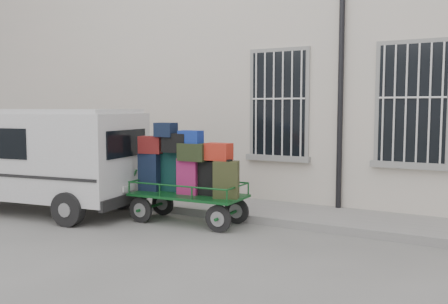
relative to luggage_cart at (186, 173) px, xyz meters
name	(u,v)px	position (x,y,z in m)	size (l,w,h in m)	color
ground	(227,242)	(1.33, -0.81, -0.96)	(80.00, 80.00, 0.00)	slate
building	(334,75)	(1.33, 4.68, 2.04)	(24.00, 5.15, 6.00)	beige
sidewalk	(281,213)	(1.33, 1.39, -0.88)	(24.00, 1.70, 0.15)	gray
luggage_cart	(186,173)	(0.00, 0.00, 0.00)	(2.55, 1.08, 1.89)	black
van	(41,153)	(-3.20, -0.65, 0.27)	(4.45, 2.40, 2.14)	silver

